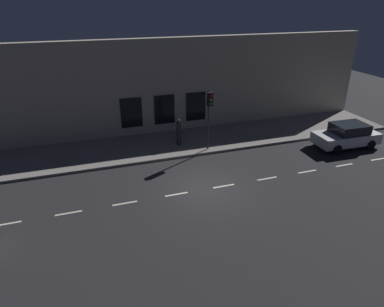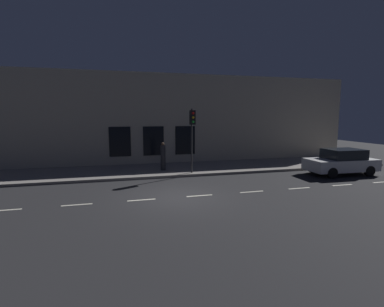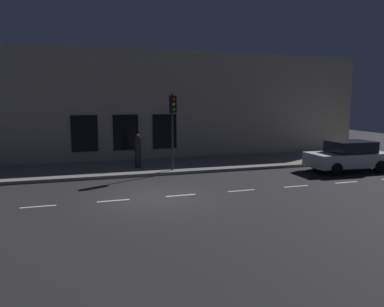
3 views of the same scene
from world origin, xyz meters
name	(u,v)px [view 1 (image 1 of 3)]	position (x,y,z in m)	size (l,w,h in m)	color
ground_plane	(206,189)	(0.00, 0.00, 0.00)	(60.00, 60.00, 0.00)	#232326
sidewalk	(173,143)	(6.25, 0.00, 0.07)	(4.50, 32.00, 0.15)	gray
building_facade	(163,87)	(8.80, 0.00, 3.32)	(0.65, 32.00, 6.66)	#B2A893
lane_centre_line	(224,186)	(0.00, -1.00, 0.00)	(0.12, 27.20, 0.01)	beige
traffic_light	(209,106)	(4.37, -1.82, 3.03)	(0.45, 0.32, 3.88)	#2D2D30
parked_car_0	(347,135)	(2.29, -10.77, 0.79)	(2.07, 4.25, 1.58)	silver
pedestrian_0	(179,133)	(5.74, -0.25, 0.99)	(0.46, 0.46, 1.79)	#232328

